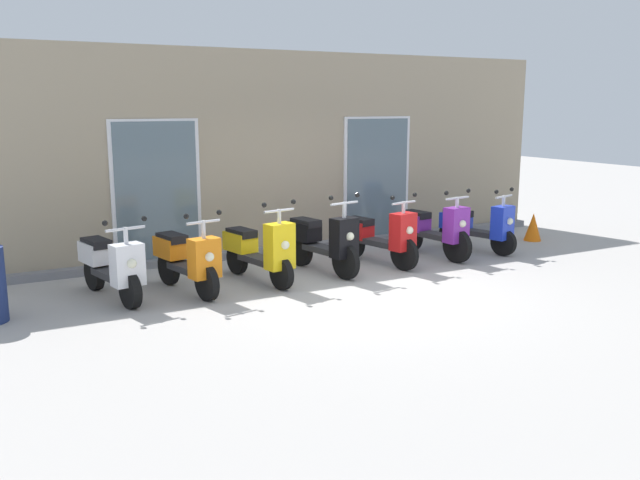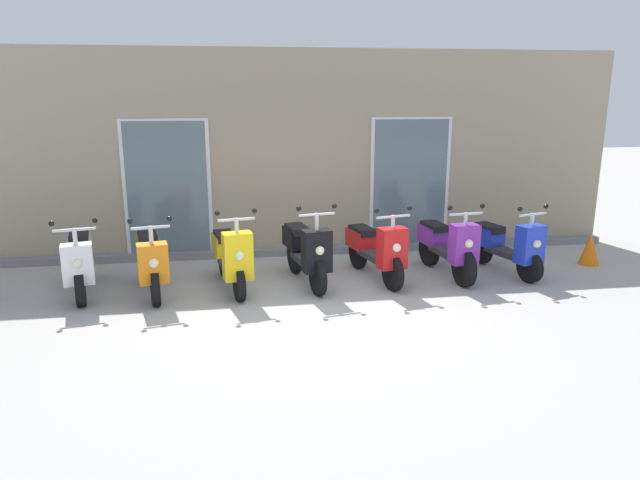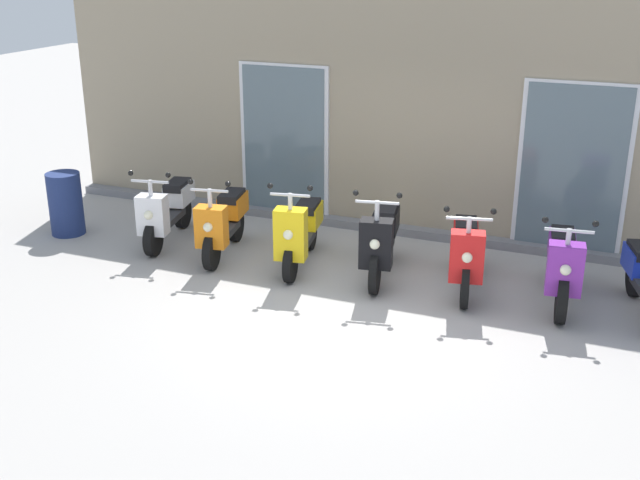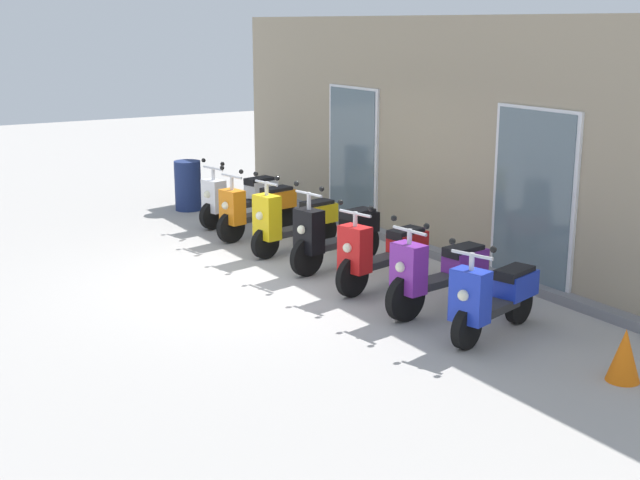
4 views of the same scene
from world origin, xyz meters
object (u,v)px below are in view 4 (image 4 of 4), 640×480
Objects in this scene: trash_bin at (188,186)px; traffic_cone at (624,355)px; scooter_blue at (494,296)px; scooter_yellow at (293,221)px; scooter_purple at (438,273)px; scooter_orange at (257,208)px; scooter_white at (239,197)px; scooter_black at (335,234)px; scooter_red at (382,252)px.

traffic_cone is at bearing 3.10° from trash_bin.
traffic_cone is (1.56, 0.22, -0.19)m from scooter_blue.
scooter_yellow is at bearing 2.66° from trash_bin.
scooter_purple is 0.95m from scooter_blue.
scooter_orange reaches higher than trash_bin.
scooter_orange is at bearing -178.10° from scooter_yellow.
scooter_white reaches higher than scooter_blue.
scooter_blue is at bearing -0.20° from scooter_purple.
scooter_black is 4.63m from trash_bin.
scooter_black is at bearing -176.96° from scooter_red.
scooter_black is 1.08× the size of scooter_blue.
scooter_orange is 1.09m from scooter_yellow.
scooter_white is 0.97× the size of scooter_red.
trash_bin is at bearing -177.25° from scooter_red.
scooter_black is 0.98× the size of scooter_purple.
traffic_cone is (3.61, 0.23, -0.21)m from scooter_red.
scooter_white is 3.13m from scooter_black.
scooter_black is at bearing -178.85° from scooter_blue.
scooter_yellow is 0.97× the size of scooter_purple.
scooter_white is 5.27m from scooter_purple.
scooter_yellow reaches higher than scooter_red.
scooter_purple is at bearing 179.80° from scooter_blue.
scooter_yellow is at bearing -177.11° from scooter_red.
scooter_white is at bearing -178.45° from traffic_cone.
scooter_black is (3.12, -0.08, 0.04)m from scooter_white.
scooter_orange is at bearing 3.00° from trash_bin.
scooter_purple is at bearing -174.96° from traffic_cone.
scooter_yellow is 1.07m from scooter_black.
scooter_purple is at bearing 2.39° from trash_bin.
scooter_white is 7.78m from traffic_cone.
scooter_white is at bearing 11.06° from trash_bin.
scooter_white is 1.78× the size of trash_bin.
scooter_black is 1.79× the size of trash_bin.
scooter_white is 0.98m from scooter_orange.
trash_bin is at bearing -176.90° from traffic_cone.
scooter_red is at bearing -176.34° from traffic_cone.
trash_bin is (-2.47, -0.13, -0.02)m from scooter_orange.
scooter_blue is at bearing 1.63° from scooter_orange.
scooter_purple is at bearing 1.74° from scooter_black.
scooter_purple reaches higher than scooter_orange.
trash_bin reaches higher than traffic_cone.
scooter_yellow is at bearing -178.44° from scooter_blue.
scooter_purple is at bearing -0.12° from scooter_white.
scooter_purple is at bearing 2.04° from scooter_orange.
scooter_red is at bearing 2.75° from trash_bin.
scooter_orange is at bearing -177.67° from scooter_black.
scooter_orange is 1.71× the size of trash_bin.
scooter_red is (1.04, 0.05, -0.03)m from scooter_black.
scooter_white is 2.06m from scooter_yellow.
scooter_orange is 2.47m from trash_bin.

